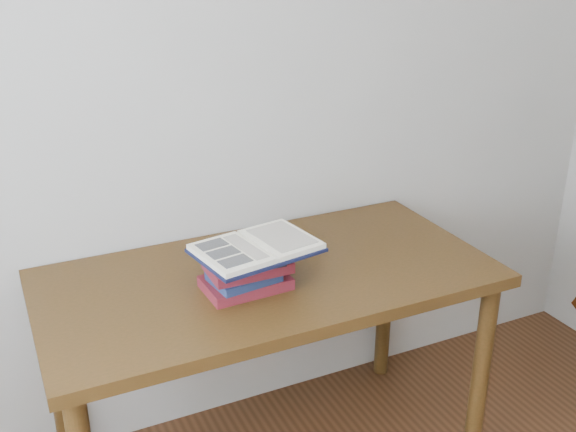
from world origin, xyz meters
TOP-DOWN VIEW (x-y plane):
  - desk at (0.08, 1.38)m, footprint 1.43×0.71m
  - book_stack at (-0.02, 1.31)m, footprint 0.26×0.18m
  - open_book at (0.01, 1.30)m, footprint 0.38×0.30m

SIDE VIEW (x-z plane):
  - desk at x=0.08m, z-range 0.29..1.05m
  - book_stack at x=-0.02m, z-range 0.76..0.89m
  - open_book at x=0.01m, z-range 0.89..0.91m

